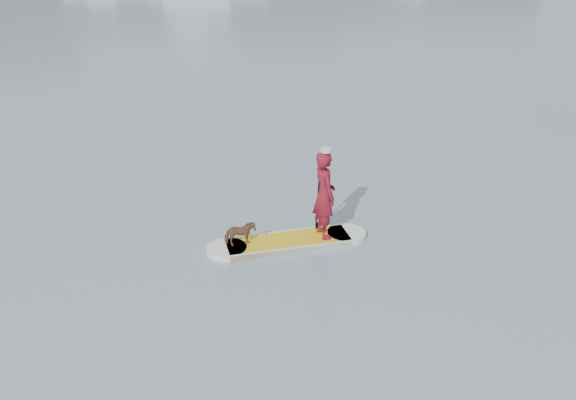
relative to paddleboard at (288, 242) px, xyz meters
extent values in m
plane|color=slate|center=(-2.33, 0.20, -0.06)|extent=(140.00, 140.00, 0.00)
cube|color=yellow|center=(0.00, 0.00, 0.00)|extent=(2.52, 0.87, 0.12)
cylinder|color=silver|center=(-1.25, 0.04, 0.00)|extent=(0.80, 0.80, 0.12)
cylinder|color=silver|center=(1.25, -0.04, 0.00)|extent=(0.80, 0.80, 0.12)
cube|color=silver|center=(0.01, 0.37, 0.00)|extent=(2.50, 0.13, 0.12)
cube|color=silver|center=(-0.01, -0.37, 0.00)|extent=(2.50, 0.13, 0.12)
imported|color=maroon|center=(0.75, -0.02, 0.97)|extent=(0.47, 0.68, 1.82)
cylinder|color=silver|center=(0.75, -0.02, 1.92)|extent=(0.22, 0.22, 0.07)
imported|color=brown|center=(-0.98, 0.03, 0.32)|extent=(0.61, 0.28, 0.51)
cylinder|color=black|center=(0.72, 0.28, 0.94)|extent=(0.04, 0.30, 1.89)
cube|color=black|center=(0.72, 0.28, 0.04)|extent=(0.10, 0.02, 0.32)
camera|label=1|loc=(-3.15, -10.91, 6.32)|focal=40.00mm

